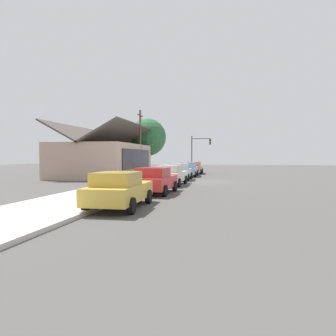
% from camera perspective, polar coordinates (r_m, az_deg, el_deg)
% --- Properties ---
extents(ground_plane, '(120.00, 120.00, 0.00)m').
position_cam_1_polar(ground_plane, '(28.21, 7.51, -2.50)').
color(ground_plane, '#4C4947').
extents(sidewalk_curb, '(60.00, 4.20, 0.16)m').
position_cam_1_polar(sidewalk_curb, '(29.11, -3.57, -2.18)').
color(sidewalk_curb, beige).
rests_on(sidewalk_curb, ground).
extents(car_mustard, '(4.68, 2.18, 1.59)m').
position_cam_1_polar(car_mustard, '(13.81, -8.80, -3.87)').
color(car_mustard, gold).
rests_on(car_mustard, ground).
extents(car_cherry, '(4.51, 2.20, 1.59)m').
position_cam_1_polar(car_cherry, '(19.00, -2.44, -2.23)').
color(car_cherry, red).
rests_on(car_cherry, ground).
extents(car_ivory, '(4.81, 2.14, 1.59)m').
position_cam_1_polar(car_ivory, '(24.56, 0.47, -1.25)').
color(car_ivory, silver).
rests_on(car_ivory, ground).
extents(car_silver, '(4.50, 2.13, 1.59)m').
position_cam_1_polar(car_silver, '(30.05, 2.21, -0.64)').
color(car_silver, silver).
rests_on(car_silver, ground).
extents(car_skyblue, '(4.86, 2.12, 1.59)m').
position_cam_1_polar(car_skyblue, '(35.61, 3.71, -0.22)').
color(car_skyblue, '#8CB7E0').
rests_on(car_skyblue, ground).
extents(car_coral, '(4.63, 2.10, 1.59)m').
position_cam_1_polar(car_coral, '(41.10, 4.82, 0.09)').
color(car_coral, '#EA8C75').
rests_on(car_coral, ground).
extents(storefront_building, '(12.56, 8.06, 5.81)m').
position_cam_1_polar(storefront_building, '(35.44, -11.69, 1.58)').
color(storefront_building, tan).
rests_on(storefront_building, ground).
extents(shade_tree, '(4.99, 4.99, 7.32)m').
position_cam_1_polar(shade_tree, '(41.91, -3.78, 5.59)').
color(shade_tree, brown).
rests_on(shade_tree, ground).
extents(traffic_light_main, '(0.37, 2.79, 5.20)m').
position_cam_1_polar(traffic_light_main, '(44.90, 5.69, 3.67)').
color(traffic_light_main, '#383833').
rests_on(traffic_light_main, ground).
extents(utility_pole_wooden, '(1.80, 0.24, 7.50)m').
position_cam_1_polar(utility_pole_wooden, '(35.76, -5.06, 4.78)').
color(utility_pole_wooden, brown).
rests_on(utility_pole_wooden, ground).
extents(fire_hydrant_red, '(0.22, 0.22, 0.71)m').
position_cam_1_polar(fire_hydrant_red, '(38.22, 2.17, -0.54)').
color(fire_hydrant_red, red).
rests_on(fire_hydrant_red, sidewalk_curb).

